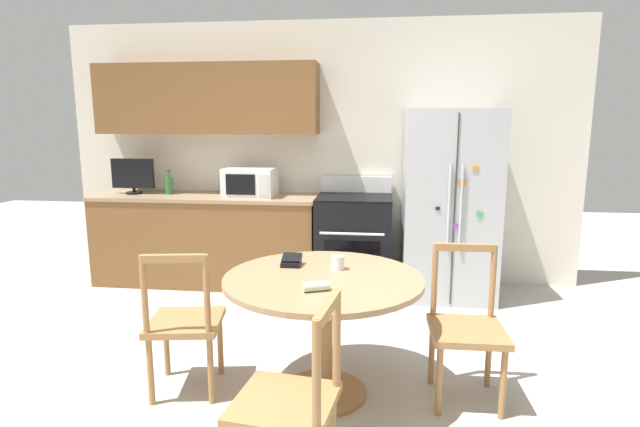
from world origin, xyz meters
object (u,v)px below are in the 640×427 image
(microwave, at_px, (250,182))
(dining_chair_right, at_px, (466,328))
(refrigerator, at_px, (449,205))
(wallet, at_px, (292,261))
(countertop_tv, at_px, (133,175))
(dining_chair_near, at_px, (291,403))
(candle_glass, at_px, (338,263))
(dining_chair_left, at_px, (184,323))
(oven_range, at_px, (354,242))
(counter_bottle, at_px, (169,185))

(microwave, distance_m, dining_chair_right, 2.68)
(refrigerator, height_order, microwave, refrigerator)
(microwave, bearing_deg, wallet, -67.68)
(countertop_tv, relative_size, dining_chair_right, 0.48)
(refrigerator, bearing_deg, dining_chair_near, -109.75)
(microwave, xyz_separation_m, wallet, (0.73, -1.77, -0.27))
(microwave, relative_size, candle_glass, 5.71)
(countertop_tv, distance_m, dining_chair_left, 2.54)
(oven_range, bearing_deg, candle_glass, -89.91)
(counter_bottle, distance_m, dining_chair_right, 3.32)
(microwave, distance_m, counter_bottle, 0.85)
(countertop_tv, bearing_deg, counter_bottle, 3.55)
(dining_chair_left, bearing_deg, microwave, 84.31)
(wallet, bearing_deg, candle_glass, -9.11)
(dining_chair_right, bearing_deg, countertop_tv, -33.90)
(refrigerator, height_order, dining_chair_right, refrigerator)
(microwave, relative_size, counter_bottle, 1.99)
(microwave, distance_m, countertop_tv, 1.22)
(refrigerator, xyz_separation_m, counter_bottle, (-2.75, 0.10, 0.13))
(dining_chair_near, xyz_separation_m, dining_chair_right, (0.87, 0.90, 0.00))
(counter_bottle, height_order, dining_chair_near, counter_bottle)
(dining_chair_right, bearing_deg, wallet, -8.30)
(microwave, xyz_separation_m, countertop_tv, (-1.22, 0.02, 0.05))
(counter_bottle, bearing_deg, refrigerator, -2.04)
(refrigerator, xyz_separation_m, microwave, (-1.90, 0.06, 0.17))
(refrigerator, relative_size, countertop_tv, 4.00)
(dining_chair_right, bearing_deg, counter_bottle, -37.70)
(dining_chair_near, distance_m, wallet, 1.10)
(countertop_tv, height_order, wallet, countertop_tv)
(microwave, distance_m, dining_chair_left, 2.13)
(microwave, relative_size, dining_chair_near, 0.54)
(refrigerator, relative_size, microwave, 3.55)
(oven_range, relative_size, countertop_tv, 2.50)
(oven_range, xyz_separation_m, countertop_tv, (-2.24, 0.03, 0.62))
(dining_chair_near, xyz_separation_m, dining_chair_left, (-0.79, 0.77, 0.00))
(countertop_tv, bearing_deg, dining_chair_near, -53.03)
(dining_chair_near, xyz_separation_m, wallet, (-0.18, 1.03, 0.33))
(microwave, bearing_deg, candle_glass, -60.71)
(dining_chair_right, bearing_deg, dining_chair_near, 44.76)
(refrigerator, distance_m, countertop_tv, 3.12)
(countertop_tv, height_order, dining_chair_near, countertop_tv)
(countertop_tv, relative_size, dining_chair_near, 0.48)
(refrigerator, relative_size, dining_chair_left, 1.92)
(dining_chair_right, xyz_separation_m, wallet, (-1.05, 0.13, 0.33))
(microwave, distance_m, dining_chair_near, 3.01)
(counter_bottle, relative_size, dining_chair_left, 0.27)
(refrigerator, bearing_deg, counter_bottle, 177.96)
(refrigerator, relative_size, candle_glass, 20.27)
(dining_chair_right, bearing_deg, oven_range, -69.33)
(countertop_tv, distance_m, candle_glass, 2.91)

